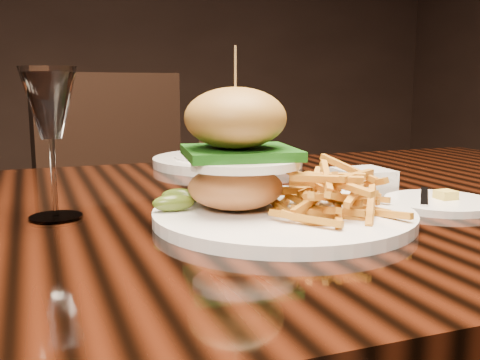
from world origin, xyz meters
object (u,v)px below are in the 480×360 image
object	(u,v)px
burger_plate	(273,178)
far_dish	(228,157)
chair_far	(127,213)
dining_table	(238,254)
wine_glass	(50,108)

from	to	relation	value
burger_plate	far_dish	xyz separation A→B (m)	(0.11, 0.47, -0.04)
burger_plate	chair_far	world-z (taller)	burger_plate
burger_plate	dining_table	bearing A→B (deg)	112.30
far_dish	burger_plate	bearing A→B (deg)	-102.72
wine_glass	chair_far	world-z (taller)	chair_far
far_dish	chair_far	bearing A→B (deg)	103.21
burger_plate	far_dish	world-z (taller)	burger_plate
dining_table	burger_plate	size ratio (longest dim) A/B	4.90
far_dish	chair_far	world-z (taller)	chair_far
burger_plate	chair_far	xyz separation A→B (m)	(-0.02, 1.00, -0.27)
wine_glass	far_dish	bearing A→B (deg)	44.90
dining_table	far_dish	world-z (taller)	far_dish
chair_far	burger_plate	bearing A→B (deg)	-101.77
wine_glass	far_dish	xyz separation A→B (m)	(0.36, 0.36, -0.12)
dining_table	wine_glass	distance (m)	0.33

